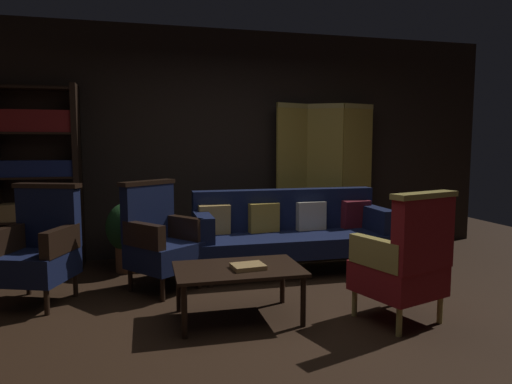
{
  "coord_description": "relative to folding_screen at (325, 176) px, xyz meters",
  "views": [
    {
      "loc": [
        -1.0,
        -3.26,
        1.39
      ],
      "look_at": [
        0.0,
        0.8,
        0.95
      ],
      "focal_mm": 31.87,
      "sensor_mm": 36.0,
      "label": 1
    }
  ],
  "objects": [
    {
      "name": "potted_plant",
      "position": [
        -2.43,
        -0.34,
        -0.55
      ],
      "size": [
        0.47,
        0.47,
        0.76
      ],
      "color": "brown",
      "rests_on": "ground_plane"
    },
    {
      "name": "velvet_couch",
      "position": [
        -0.69,
        -0.71,
        -0.53
      ],
      "size": [
        2.12,
        0.78,
        0.88
      ],
      "color": "black",
      "rests_on": "ground_plane"
    },
    {
      "name": "armchair_gilt_accent",
      "position": [
        -0.3,
        -2.36,
        -0.5
      ],
      "size": [
        0.73,
        0.72,
        1.04
      ],
      "color": "tan",
      "rests_on": "ground_plane"
    },
    {
      "name": "armchair_wing_right",
      "position": [
        -2.11,
        -1.05,
        -0.5
      ],
      "size": [
        0.81,
        0.81,
        1.04
      ],
      "color": "black",
      "rests_on": "ground_plane"
    },
    {
      "name": "back_wall",
      "position": [
        -1.24,
        0.28,
        0.41
      ],
      "size": [
        7.2,
        0.1,
        2.8
      ],
      "primitive_type": "cube",
      "color": "black",
      "rests_on": "ground_plane"
    },
    {
      "name": "armchair_wing_left",
      "position": [
        -3.15,
        -1.17,
        -0.5
      ],
      "size": [
        0.74,
        0.74,
        1.04
      ],
      "color": "black",
      "rests_on": "ground_plane"
    },
    {
      "name": "coffee_table",
      "position": [
        -1.54,
        -1.98,
        -0.61
      ],
      "size": [
        1.0,
        0.64,
        0.42
      ],
      "color": "black",
      "rests_on": "ground_plane"
    },
    {
      "name": "folding_screen",
      "position": [
        0.0,
        0.0,
        0.0
      ],
      "size": [
        1.3,
        0.26,
        1.9
      ],
      "color": "#B29338",
      "rests_on": "ground_plane"
    },
    {
      "name": "ground_plane",
      "position": [
        -1.24,
        -2.17,
        -0.99
      ],
      "size": [
        10.0,
        10.0,
        0.0
      ],
      "primitive_type": "plane",
      "color": "black"
    },
    {
      "name": "book_tan_leather",
      "position": [
        -1.47,
        -2.04,
        -0.55
      ],
      "size": [
        0.27,
        0.22,
        0.04
      ],
      "primitive_type": "cube",
      "rotation": [
        0.0,
        0.0,
        0.11
      ],
      "color": "#9E7A47",
      "rests_on": "coffee_table"
    },
    {
      "name": "bookshelf",
      "position": [
        -3.39,
        0.03,
        0.1
      ],
      "size": [
        0.9,
        0.32,
        2.05
      ],
      "color": "black",
      "rests_on": "ground_plane"
    }
  ]
}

